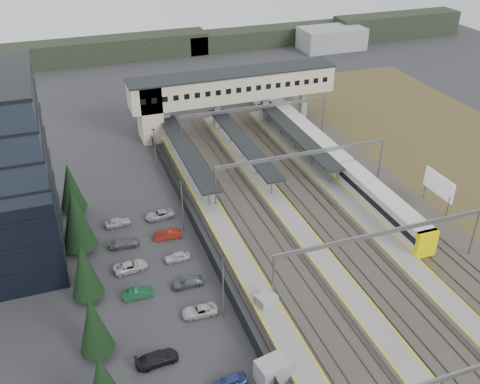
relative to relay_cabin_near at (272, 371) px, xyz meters
name	(u,v)px	position (x,y,z in m)	size (l,w,h in m)	color
ground	(263,261)	(6.25, 18.06, -1.27)	(220.00, 220.00, 0.00)	#2B2B2D
conifer_row	(88,289)	(-15.75, 14.20, 3.57)	(4.42, 49.82, 9.50)	black
car_park	(174,317)	(-7.18, 11.31, -0.67)	(10.51, 44.70, 1.28)	#ABABAF
lampposts	(200,240)	(-1.75, 19.31, 3.06)	(0.50, 53.25, 8.07)	slate
fence	(204,243)	(-0.25, 23.06, -0.27)	(0.08, 90.00, 2.00)	#26282B
relay_cabin_near	(272,371)	(0.00, 0.00, 0.00)	(3.41, 2.77, 2.54)	gray
relay_cabin_far	(266,302)	(3.22, 9.59, -0.26)	(2.65, 2.40, 2.03)	gray
rail_corridor	(311,225)	(15.59, 23.06, -0.98)	(34.00, 90.00, 0.92)	#363029
canopies	(243,142)	(13.25, 45.06, 2.65)	(23.10, 30.00, 3.28)	black
footbridge	(220,90)	(13.96, 60.06, 6.66)	(40.40, 6.40, 11.20)	beige
gantries	(338,194)	(18.25, 21.06, 4.73)	(28.40, 62.28, 7.17)	slate
train	(317,146)	(26.25, 42.58, 0.89)	(3.02, 63.13, 3.80)	silver
billboard	(439,186)	(35.43, 21.43, 2.48)	(0.23, 6.42, 5.54)	slate
treeline_far	(220,42)	(30.06, 110.34, 1.68)	(170.00, 19.00, 7.00)	black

